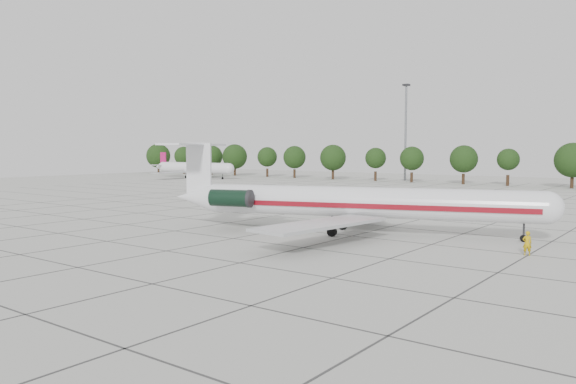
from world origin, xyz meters
name	(u,v)px	position (x,y,z in m)	size (l,w,h in m)	color
ground	(285,229)	(0.00, 0.00, 0.00)	(260.00, 260.00, 0.00)	#B7B7AF
apron_joints	(358,215)	(0.00, 15.00, 0.01)	(170.00, 170.00, 0.02)	#383838
main_airliner	(343,201)	(6.42, 1.00, 3.16)	(37.30, 28.45, 8.95)	silver
ground_crew	(527,243)	(23.93, -0.30, 0.96)	(0.70, 0.46, 1.92)	#BD990B
bg_airliner_a	(194,168)	(-84.30, 66.90, 2.91)	(28.24, 27.20, 7.40)	silver
tree_line	(464,159)	(-11.68, 85.00, 5.98)	(249.86, 8.44, 10.22)	#332114
floodlight_mast	(406,127)	(-30.00, 92.00, 14.28)	(1.60, 1.60, 25.45)	slate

